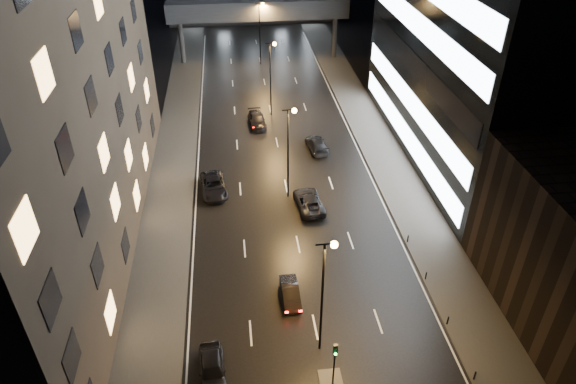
% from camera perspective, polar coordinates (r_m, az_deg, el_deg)
% --- Properties ---
extents(ground, '(160.00, 160.00, 0.00)m').
position_cam_1_polar(ground, '(64.69, -1.24, 5.53)').
color(ground, black).
rests_on(ground, ground).
extents(sidewalk_left, '(5.00, 110.00, 0.15)m').
position_cam_1_polar(sidewalk_left, '(60.54, -12.63, 2.55)').
color(sidewalk_left, '#383533').
rests_on(sidewalk_left, ground).
extents(sidewalk_right, '(5.00, 110.00, 0.15)m').
position_cam_1_polar(sidewalk_right, '(62.67, 10.70, 3.96)').
color(sidewalk_right, '#383533').
rests_on(sidewalk_right, ground).
extents(skybridge, '(30.00, 3.00, 10.00)m').
position_cam_1_polar(skybridge, '(89.63, -3.31, 19.45)').
color(skybridge, '#333335').
rests_on(skybridge, ground).
extents(traffic_signal_near, '(0.28, 0.34, 4.40)m').
position_cam_1_polar(traffic_signal_near, '(35.35, 5.20, -18.06)').
color(traffic_signal_near, black).
rests_on(traffic_signal_near, median_island).
extents(bollard_row, '(0.12, 25.12, 0.90)m').
position_cam_1_polar(bollard_row, '(41.23, 18.60, -16.02)').
color(bollard_row, black).
rests_on(bollard_row, ground).
extents(streetlight_near, '(1.45, 0.50, 10.15)m').
position_cam_1_polar(streetlight_near, '(35.08, 4.15, -10.17)').
color(streetlight_near, black).
rests_on(streetlight_near, ground).
extents(streetlight_mid_a, '(1.45, 0.50, 10.15)m').
position_cam_1_polar(streetlight_mid_a, '(51.12, 0.19, 5.55)').
color(streetlight_mid_a, black).
rests_on(streetlight_mid_a, ground).
extents(streetlight_mid_b, '(1.45, 0.50, 10.15)m').
position_cam_1_polar(streetlight_mid_b, '(69.26, -1.84, 13.43)').
color(streetlight_mid_b, black).
rests_on(streetlight_mid_b, ground).
extents(streetlight_far, '(1.45, 0.50, 10.15)m').
position_cam_1_polar(streetlight_far, '(88.20, -3.07, 17.98)').
color(streetlight_far, black).
rests_on(streetlight_far, ground).
extents(car_away_a, '(2.19, 4.68, 1.55)m').
position_cam_1_polar(car_away_a, '(38.06, -8.42, -18.86)').
color(car_away_a, black).
rests_on(car_away_a, ground).
extents(car_away_b, '(1.46, 4.00, 1.31)m').
position_cam_1_polar(car_away_b, '(42.63, 0.27, -11.16)').
color(car_away_b, black).
rests_on(car_away_b, ground).
extents(car_away_c, '(3.16, 5.89, 1.57)m').
position_cam_1_polar(car_away_c, '(55.33, -8.26, 0.69)').
color(car_away_c, black).
rests_on(car_away_c, ground).
extents(car_away_d, '(2.46, 5.24, 1.48)m').
position_cam_1_polar(car_away_d, '(68.73, -3.48, 7.98)').
color(car_away_d, black).
rests_on(car_away_d, ground).
extents(car_toward_a, '(2.99, 5.67, 1.52)m').
position_cam_1_polar(car_toward_a, '(52.46, 2.34, -1.04)').
color(car_toward_a, black).
rests_on(car_toward_a, ground).
extents(car_toward_b, '(2.53, 5.31, 1.49)m').
position_cam_1_polar(car_toward_b, '(62.75, 3.21, 5.29)').
color(car_toward_b, black).
rests_on(car_toward_b, ground).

